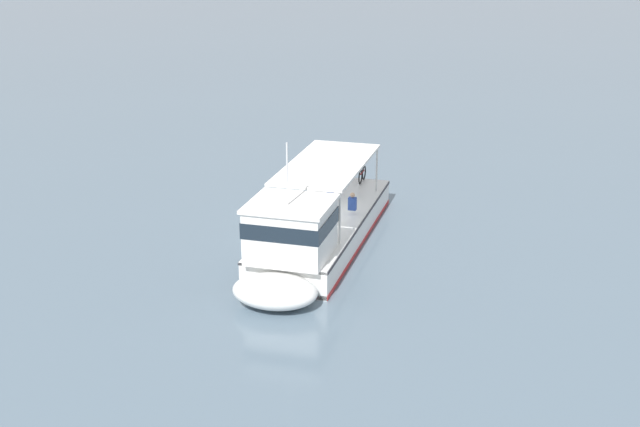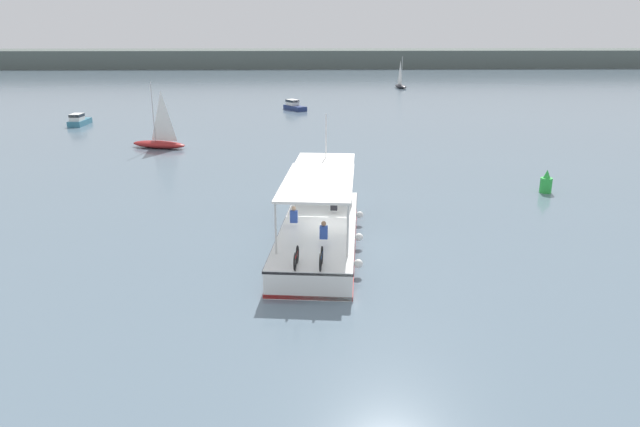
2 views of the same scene
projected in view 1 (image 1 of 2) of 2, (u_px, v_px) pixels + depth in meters
ground_plane at (312, 241)px, 33.14m from camera, size 400.00×400.00×0.00m
ferry_main at (313, 231)px, 31.37m from camera, size 4.53×13.02×5.32m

